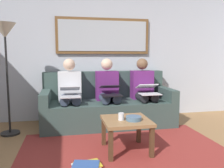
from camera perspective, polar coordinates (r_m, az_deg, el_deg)
The scene contains 15 objects.
wall_rear at distance 4.43m, azimuth -2.33°, elevation 8.48°, with size 6.00×0.12×2.60m, color #B7BCC6.
area_rug at distance 2.97m, azimuth 3.40°, elevation -16.50°, with size 2.60×1.80×0.01m, color maroon.
couch at distance 4.05m, azimuth -1.18°, elevation -5.46°, with size 2.20×0.90×0.90m.
framed_mirror at distance 4.35m, azimuth -2.15°, elevation 11.80°, with size 1.74×0.05×0.66m.
coffee_table at distance 2.90m, azimuth 3.55°, elevation -9.93°, with size 0.57×0.57×0.41m.
cup at distance 2.82m, azimuth 2.27°, elevation -8.05°, with size 0.07×0.07×0.09m, color silver.
bowl at distance 2.83m, azimuth 5.39°, elevation -8.45°, with size 0.19×0.19×0.05m, color slate.
person_left at distance 4.10m, azimuth 7.83°, elevation -1.16°, with size 0.38×0.58×1.14m.
laptop_white at distance 3.87m, azimuth 8.98°, elevation -1.36°, with size 0.34×0.37×0.16m.
person_middle at distance 3.93m, azimuth -1.01°, elevation -1.43°, with size 0.38×0.58×1.14m.
laptop_black at distance 3.70m, azimuth -0.34°, elevation -1.60°, with size 0.32×0.38×0.16m.
person_right at distance 3.87m, azimuth -10.37°, elevation -1.69°, with size 0.38×0.58×1.14m.
laptop_silver at distance 3.63m, azimuth -10.31°, elevation -1.96°, with size 0.30×0.37×0.16m.
magazine_stack at distance 2.62m, azimuth -6.27°, elevation -19.37°, with size 0.34×0.27×0.04m.
standing_lamp at distance 3.73m, azimuth -24.89°, elevation 9.21°, with size 0.32×0.32×1.66m.
Camera 1 is at (0.70, 1.78, 1.19)m, focal length 36.95 mm.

